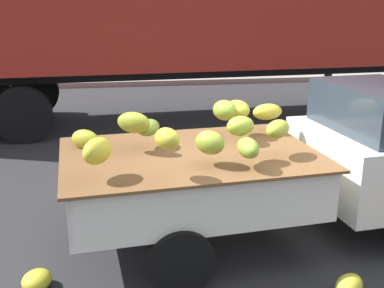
{
  "coord_description": "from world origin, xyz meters",
  "views": [
    {
      "loc": [
        -1.54,
        -4.52,
        2.61
      ],
      "look_at": [
        -0.81,
        0.17,
        1.17
      ],
      "focal_mm": 44.16,
      "sensor_mm": 36.0,
      "label": 1
    }
  ],
  "objects_px": {
    "fallen_banana_bunch_near_tailgate": "(37,280)",
    "semi_trailer": "(192,4)",
    "pickup_truck": "(344,157)",
    "fallen_banana_bunch_by_wheel": "(349,286)"
  },
  "relations": [
    {
      "from": "fallen_banana_bunch_near_tailgate",
      "to": "semi_trailer",
      "type": "bearing_deg",
      "value": 68.98
    },
    {
      "from": "pickup_truck",
      "to": "fallen_banana_bunch_by_wheel",
      "type": "height_order",
      "value": "pickup_truck"
    },
    {
      "from": "pickup_truck",
      "to": "fallen_banana_bunch_by_wheel",
      "type": "bearing_deg",
      "value": -116.72
    },
    {
      "from": "pickup_truck",
      "to": "fallen_banana_bunch_near_tailgate",
      "type": "xyz_separation_m",
      "value": [
        -3.38,
        -0.78,
        -0.8
      ]
    },
    {
      "from": "fallen_banana_bunch_near_tailgate",
      "to": "fallen_banana_bunch_by_wheel",
      "type": "height_order",
      "value": "fallen_banana_bunch_by_wheel"
    },
    {
      "from": "fallen_banana_bunch_near_tailgate",
      "to": "fallen_banana_bunch_by_wheel",
      "type": "relative_size",
      "value": 0.88
    },
    {
      "from": "fallen_banana_bunch_by_wheel",
      "to": "fallen_banana_bunch_near_tailgate",
      "type": "bearing_deg",
      "value": 169.11
    },
    {
      "from": "pickup_truck",
      "to": "fallen_banana_bunch_near_tailgate",
      "type": "relative_size",
      "value": 15.4
    },
    {
      "from": "semi_trailer",
      "to": "fallen_banana_bunch_by_wheel",
      "type": "relative_size",
      "value": 33.92
    },
    {
      "from": "pickup_truck",
      "to": "fallen_banana_bunch_by_wheel",
      "type": "xyz_separation_m",
      "value": [
        -0.52,
        -1.33,
        -0.79
      ]
    }
  ]
}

